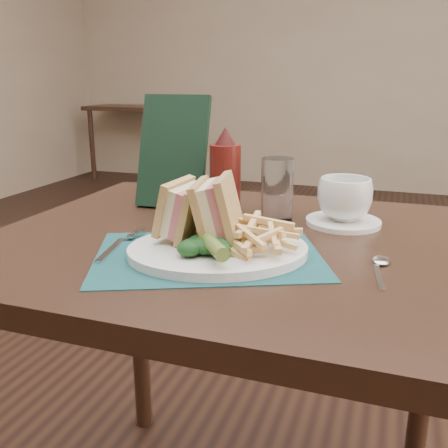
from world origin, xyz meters
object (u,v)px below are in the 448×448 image
object	(u,v)px
table_bg_left	(141,141)
drinking_glass	(277,190)
table_main	(231,407)
placemat	(208,255)
coffee_cup	(345,199)
ketchup_bottle	(225,171)
check_presenter	(173,152)
plate	(218,250)
saucer	(343,222)
sandwich_half_b	(205,209)
sandwich_half_a	(174,209)

from	to	relation	value
table_bg_left	drinking_glass	size ratio (longest dim) A/B	6.92
table_main	placemat	distance (m)	0.39
placemat	coffee_cup	xyz separation A→B (m)	(0.19, 0.26, 0.05)
ketchup_bottle	check_presenter	world-z (taller)	check_presenter
plate	check_presenter	xyz separation A→B (m)	(-0.21, 0.29, 0.12)
plate	saucer	bearing A→B (deg)	31.01
saucer	coffee_cup	distance (m)	0.05
table_bg_left	saucer	xyz separation A→B (m)	(2.50, -3.73, 0.38)
sandwich_half_b	sandwich_half_a	bearing A→B (deg)	167.99
drinking_glass	table_main	bearing A→B (deg)	-111.68
drinking_glass	ketchup_bottle	bearing A→B (deg)	171.46
table_main	table_bg_left	size ratio (longest dim) A/B	1.00
saucer	placemat	bearing A→B (deg)	-126.06
table_main	check_presenter	size ratio (longest dim) A/B	3.51
drinking_glass	check_presenter	world-z (taller)	check_presenter
placemat	plate	bearing A→B (deg)	16.93
sandwich_half_b	coffee_cup	world-z (taller)	sandwich_half_b
table_bg_left	sandwich_half_a	size ratio (longest dim) A/B	8.80
saucer	plate	bearing A→B (deg)	-124.27
table_main	drinking_glass	world-z (taller)	drinking_glass
table_bg_left	placemat	distance (m)	4.62
check_presenter	saucer	bearing A→B (deg)	-7.64
drinking_glass	placemat	bearing A→B (deg)	-103.00
sandwich_half_b	plate	bearing A→B (deg)	-41.92
table_bg_left	drinking_glass	world-z (taller)	drinking_glass
check_presenter	coffee_cup	bearing A→B (deg)	-7.64
sandwich_half_b	drinking_glass	distance (m)	0.23
check_presenter	sandwich_half_b	bearing A→B (deg)	-58.98
placemat	ketchup_bottle	xyz separation A→B (m)	(-0.06, 0.26, 0.09)
table_main	sandwich_half_a	bearing A→B (deg)	-130.81
sandwich_half_a	coffee_cup	size ratio (longest dim) A/B	0.94
drinking_glass	check_presenter	xyz separation A→B (m)	(-0.25, 0.05, 0.06)
table_main	saucer	bearing A→B (deg)	38.57
sandwich_half_a	sandwich_half_b	world-z (taller)	sandwich_half_b
placemat	saucer	distance (m)	0.32
drinking_glass	check_presenter	distance (m)	0.26
sandwich_half_a	coffee_cup	world-z (taller)	sandwich_half_a
table_main	placemat	xyz separation A→B (m)	(-0.00, -0.11, 0.38)
coffee_cup	saucer	bearing A→B (deg)	0.00
saucer	coffee_cup	bearing A→B (deg)	0.00
sandwich_half_a	coffee_cup	bearing A→B (deg)	45.94
plate	ketchup_bottle	bearing A→B (deg)	81.96
table_main	table_bg_left	world-z (taller)	same
table_main	sandwich_half_b	bearing A→B (deg)	-101.00
placemat	sandwich_half_a	bearing A→B (deg)	161.19
sandwich_half_a	ketchup_bottle	distance (m)	0.24
table_bg_left	coffee_cup	bearing A→B (deg)	-56.14
table_bg_left	ketchup_bottle	xyz separation A→B (m)	(2.25, -3.72, 0.47)
placemat	drinking_glass	xyz separation A→B (m)	(0.06, 0.25, 0.06)
sandwich_half_b	drinking_glass	world-z (taller)	sandwich_half_b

